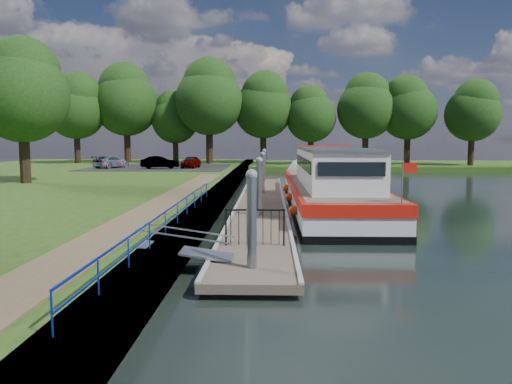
{
  "coord_description": "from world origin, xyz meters",
  "views": [
    {
      "loc": [
        0.47,
        -13.03,
        3.69
      ],
      "look_at": [
        -0.15,
        8.62,
        1.4
      ],
      "focal_mm": 35.0,
      "sensor_mm": 36.0,
      "label": 1
    }
  ],
  "objects_px": {
    "pontoon": "(261,206)",
    "car_c": "(111,162)",
    "car_b": "(160,162)",
    "barge": "(326,186)",
    "car_a": "(191,162)"
  },
  "relations": [
    {
      "from": "pontoon",
      "to": "car_b",
      "type": "distance_m",
      "value": 25.01
    },
    {
      "from": "pontoon",
      "to": "car_c",
      "type": "xyz_separation_m",
      "value": [
        -15.59,
        23.91,
        1.26
      ]
    },
    {
      "from": "barge",
      "to": "car_c",
      "type": "bearing_deg",
      "value": 130.76
    },
    {
      "from": "car_c",
      "to": "car_b",
      "type": "bearing_deg",
      "value": -170.16
    },
    {
      "from": "car_b",
      "to": "car_c",
      "type": "distance_m",
      "value": 5.32
    },
    {
      "from": "pontoon",
      "to": "car_a",
      "type": "xyz_separation_m",
      "value": [
        -7.54,
        24.12,
        1.24
      ]
    },
    {
      "from": "car_a",
      "to": "car_b",
      "type": "bearing_deg",
      "value": -147.21
    },
    {
      "from": "car_a",
      "to": "car_c",
      "type": "relative_size",
      "value": 0.83
    },
    {
      "from": "car_a",
      "to": "pontoon",
      "type": "bearing_deg",
      "value": -65.97
    },
    {
      "from": "pontoon",
      "to": "car_b",
      "type": "relative_size",
      "value": 8.15
    },
    {
      "from": "barge",
      "to": "car_c",
      "type": "height_order",
      "value": "barge"
    },
    {
      "from": "barge",
      "to": "car_c",
      "type": "relative_size",
      "value": 5.05
    },
    {
      "from": "car_b",
      "to": "car_c",
      "type": "bearing_deg",
      "value": 58.06
    },
    {
      "from": "car_b",
      "to": "car_c",
      "type": "relative_size",
      "value": 0.88
    },
    {
      "from": "pontoon",
      "to": "car_a",
      "type": "distance_m",
      "value": 25.3
    }
  ]
}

